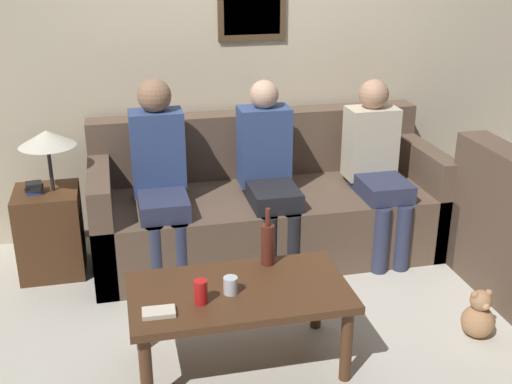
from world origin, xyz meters
name	(u,v)px	position (x,y,z in m)	size (l,w,h in m)	color
ground_plane	(286,284)	(0.00, 0.00, 0.00)	(16.00, 16.00, 0.00)	beige
wall_back	(251,53)	(0.00, 1.04, 1.30)	(9.00, 0.08, 2.60)	beige
couch_main	(266,206)	(0.00, 0.55, 0.32)	(2.37, 0.93, 0.92)	brown
coffee_table	(239,299)	(-0.45, -0.73, 0.39)	(1.10, 0.60, 0.45)	#4C2D19
side_table_with_lamp	(50,221)	(-1.45, 0.53, 0.36)	(0.43, 0.40, 0.97)	#4C2D19
wine_bottle	(268,243)	(-0.25, -0.51, 0.57)	(0.07, 0.07, 0.32)	#562319
drinking_glass	(231,285)	(-0.50, -0.76, 0.49)	(0.07, 0.07, 0.09)	silver
book_stack	(159,312)	(-0.86, -0.88, 0.46)	(0.16, 0.10, 0.02)	beige
soda_can	(201,292)	(-0.66, -0.82, 0.51)	(0.07, 0.07, 0.12)	red
person_left	(160,172)	(-0.73, 0.40, 0.69)	(0.34, 0.61, 1.26)	#2D334C
person_middle	(268,168)	(-0.02, 0.40, 0.66)	(0.34, 0.63, 1.22)	black
person_right	(376,162)	(0.72, 0.36, 0.65)	(0.34, 0.62, 1.19)	#2D334C
teddy_bear	(479,316)	(0.89, -0.78, 0.12)	(0.18, 0.18, 0.29)	#A87A51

